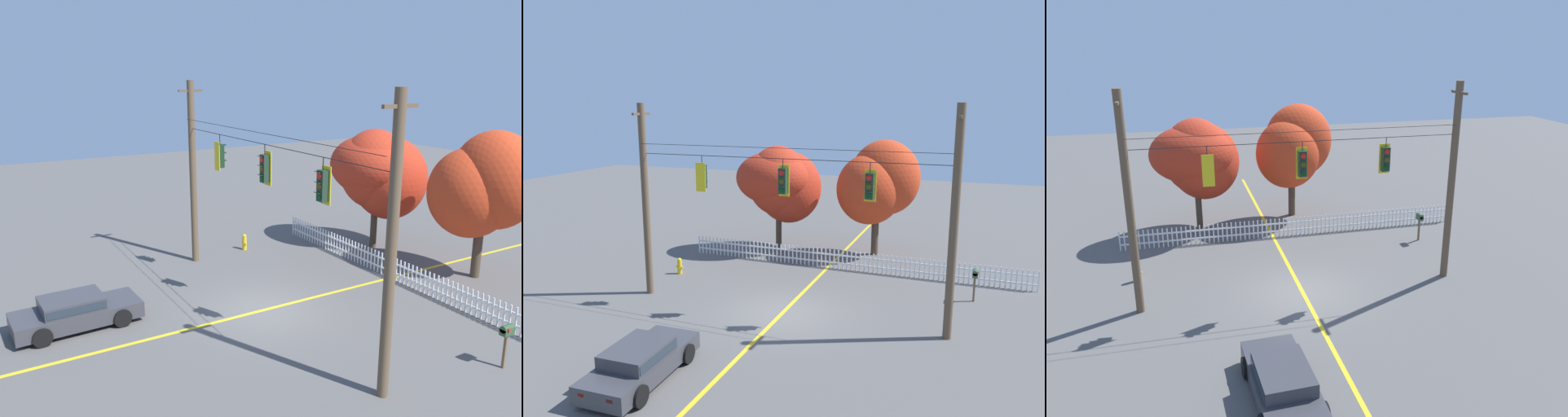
% 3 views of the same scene
% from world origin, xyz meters
% --- Properties ---
extents(ground, '(80.00, 80.00, 0.00)m').
position_xyz_m(ground, '(0.00, 0.00, 0.00)').
color(ground, '#565451').
extents(lane_centerline_stripe, '(0.16, 36.00, 0.01)m').
position_xyz_m(lane_centerline_stripe, '(0.00, 0.00, 0.00)').
color(lane_centerline_stripe, gold).
rests_on(lane_centerline_stripe, ground).
extents(signal_support_span, '(12.87, 1.10, 8.24)m').
position_xyz_m(signal_support_span, '(0.00, -0.00, 4.19)').
color(signal_support_span, brown).
rests_on(signal_support_span, ground).
extents(traffic_signal_northbound_secondary, '(0.43, 0.38, 1.44)m').
position_xyz_m(traffic_signal_northbound_secondary, '(-3.48, -0.01, 5.32)').
color(traffic_signal_northbound_secondary, black).
extents(traffic_signal_northbound_primary, '(0.43, 0.38, 1.45)m').
position_xyz_m(traffic_signal_northbound_primary, '(0.01, 0.01, 5.33)').
color(traffic_signal_northbound_primary, black).
extents(traffic_signal_eastbound_side, '(0.43, 0.38, 1.44)m').
position_xyz_m(traffic_signal_eastbound_side, '(3.34, 0.01, 5.32)').
color(traffic_signal_eastbound_side, black).
extents(white_picket_fence, '(17.23, 0.06, 0.98)m').
position_xyz_m(white_picket_fence, '(1.11, 6.31, 0.49)').
color(white_picket_fence, white).
rests_on(white_picket_fence, ground).
extents(autumn_maple_near_fence, '(4.59, 4.28, 5.96)m').
position_xyz_m(autumn_maple_near_fence, '(-3.45, 8.50, 3.90)').
color(autumn_maple_near_fence, '#473828').
rests_on(autumn_maple_near_fence, ground).
extents(autumn_maple_mid, '(4.35, 3.73, 6.34)m').
position_xyz_m(autumn_maple_mid, '(1.79, 9.35, 4.00)').
color(autumn_maple_mid, '#473828').
rests_on(autumn_maple_mid, ground).
extents(parked_car, '(1.97, 4.30, 1.15)m').
position_xyz_m(parked_car, '(-2.13, -6.31, 0.60)').
color(parked_car, '#38383D').
rests_on(parked_car, ground).
extents(fire_hydrant, '(0.38, 0.22, 0.80)m').
position_xyz_m(fire_hydrant, '(-6.51, 2.74, 0.39)').
color(fire_hydrant, gold).
rests_on(fire_hydrant, ground).
extents(roadside_mailbox, '(0.25, 0.44, 1.40)m').
position_xyz_m(roadside_mailbox, '(7.06, 4.09, 1.14)').
color(roadside_mailbox, brown).
rests_on(roadside_mailbox, ground).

